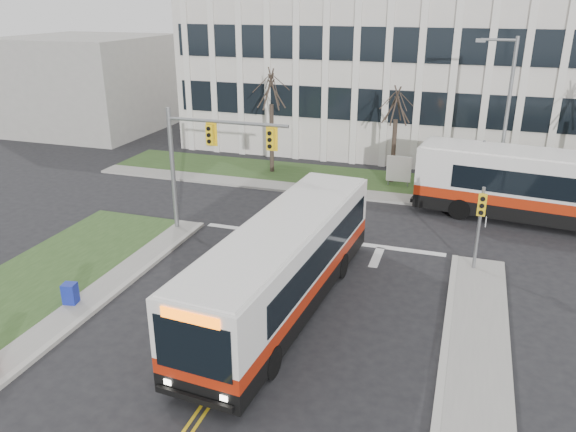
{
  "coord_description": "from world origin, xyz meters",
  "views": [
    {
      "loc": [
        6.36,
        -16.25,
        11.03
      ],
      "look_at": [
        -0.86,
        5.79,
        2.0
      ],
      "focal_mm": 35.0,
      "sensor_mm": 36.0,
      "label": 1
    }
  ],
  "objects_px": {
    "directory_sign": "(399,169)",
    "bus_main": "(284,267)",
    "streetlight": "(504,113)",
    "bus_cross": "(553,190)",
    "newspaper_box_blue": "(70,295)"
  },
  "relations": [
    {
      "from": "streetlight",
      "to": "directory_sign",
      "type": "xyz_separation_m",
      "value": [
        -5.53,
        1.3,
        -4.02
      ]
    },
    {
      "from": "streetlight",
      "to": "bus_main",
      "type": "height_order",
      "value": "streetlight"
    },
    {
      "from": "bus_main",
      "to": "bus_cross",
      "type": "distance_m",
      "value": 16.19
    },
    {
      "from": "streetlight",
      "to": "bus_cross",
      "type": "distance_m",
      "value": 4.94
    },
    {
      "from": "directory_sign",
      "to": "bus_cross",
      "type": "height_order",
      "value": "bus_cross"
    },
    {
      "from": "streetlight",
      "to": "newspaper_box_blue",
      "type": "distance_m",
      "value": 23.54
    },
    {
      "from": "directory_sign",
      "to": "bus_main",
      "type": "distance_m",
      "value": 16.13
    },
    {
      "from": "bus_cross",
      "to": "streetlight",
      "type": "bearing_deg",
      "value": -122.34
    },
    {
      "from": "newspaper_box_blue",
      "to": "directory_sign",
      "type": "bearing_deg",
      "value": 51.4
    },
    {
      "from": "streetlight",
      "to": "directory_sign",
      "type": "bearing_deg",
      "value": 166.77
    },
    {
      "from": "streetlight",
      "to": "bus_main",
      "type": "xyz_separation_m",
      "value": [
        -7.65,
        -14.68,
        -3.49
      ]
    },
    {
      "from": "bus_cross",
      "to": "bus_main",
      "type": "bearing_deg",
      "value": -32.87
    },
    {
      "from": "newspaper_box_blue",
      "to": "bus_main",
      "type": "bearing_deg",
      "value": 7.23
    },
    {
      "from": "directory_sign",
      "to": "bus_main",
      "type": "xyz_separation_m",
      "value": [
        -2.11,
        -15.98,
        0.54
      ]
    },
    {
      "from": "directory_sign",
      "to": "newspaper_box_blue",
      "type": "distance_m",
      "value": 20.95
    }
  ]
}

